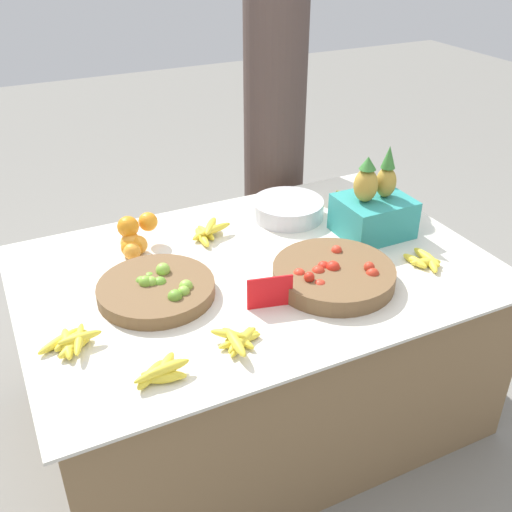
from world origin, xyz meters
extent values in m
plane|color=gray|center=(0.00, 0.00, 0.00)|extent=(12.00, 12.00, 0.00)
cube|color=olive|center=(0.00, 0.00, 0.35)|extent=(1.65, 1.13, 0.70)
cube|color=silver|center=(0.00, 0.00, 0.71)|extent=(1.72, 1.18, 0.01)
cylinder|color=brown|center=(-0.39, -0.02, 0.74)|extent=(0.40, 0.40, 0.05)
sphere|color=#89BC42|center=(-0.40, -0.01, 0.76)|extent=(0.04, 0.04, 0.04)
sphere|color=#6BA333|center=(-0.39, 0.05, 0.74)|extent=(0.04, 0.04, 0.04)
sphere|color=#89BC42|center=(-0.34, 0.04, 0.77)|extent=(0.05, 0.05, 0.05)
sphere|color=#6BA333|center=(-0.37, -0.01, 0.76)|extent=(0.05, 0.05, 0.05)
sphere|color=#6BA333|center=(-0.36, -0.12, 0.76)|extent=(0.05, 0.05, 0.05)
sphere|color=#7AB238|center=(-0.42, 0.00, 0.77)|extent=(0.05, 0.05, 0.05)
sphere|color=#7AB238|center=(-0.39, 0.00, 0.75)|extent=(0.05, 0.05, 0.05)
sphere|color=#7AB238|center=(-0.40, 0.01, 0.76)|extent=(0.04, 0.04, 0.04)
sphere|color=#89BC42|center=(-0.32, -0.11, 0.76)|extent=(0.04, 0.04, 0.04)
sphere|color=#89BC42|center=(-0.30, -0.08, 0.76)|extent=(0.05, 0.05, 0.05)
sphere|color=#6BA333|center=(-0.43, 0.03, 0.75)|extent=(0.04, 0.04, 0.04)
cylinder|color=brown|center=(0.20, -0.21, 0.74)|extent=(0.44, 0.44, 0.06)
sphere|color=red|center=(0.14, -0.20, 0.77)|extent=(0.05, 0.05, 0.05)
sphere|color=red|center=(0.08, -0.24, 0.79)|extent=(0.04, 0.04, 0.04)
sphere|color=red|center=(0.08, -0.19, 0.77)|extent=(0.04, 0.04, 0.04)
sphere|color=red|center=(0.17, -0.30, 0.74)|extent=(0.04, 0.04, 0.04)
sphere|color=red|center=(0.18, -0.18, 0.77)|extent=(0.05, 0.05, 0.05)
sphere|color=red|center=(0.33, -0.25, 0.75)|extent=(0.05, 0.05, 0.05)
sphere|color=red|center=(0.30, -0.30, 0.77)|extent=(0.05, 0.05, 0.05)
sphere|color=red|center=(0.10, -0.30, 0.75)|extent=(0.05, 0.05, 0.05)
sphere|color=red|center=(0.20, -0.21, 0.77)|extent=(0.05, 0.05, 0.05)
sphere|color=red|center=(0.28, -0.12, 0.78)|extent=(0.04, 0.04, 0.04)
sphere|color=red|center=(0.19, -0.20, 0.75)|extent=(0.04, 0.04, 0.04)
sphere|color=red|center=(0.31, -0.28, 0.79)|extent=(0.04, 0.04, 0.04)
sphere|color=red|center=(0.20, -0.20, 0.74)|extent=(0.05, 0.05, 0.05)
sphere|color=red|center=(0.11, -0.27, 0.76)|extent=(0.05, 0.05, 0.05)
sphere|color=orange|center=(-0.36, 0.29, 0.75)|extent=(0.07, 0.07, 0.07)
sphere|color=orange|center=(-0.39, 0.26, 0.75)|extent=(0.07, 0.07, 0.07)
sphere|color=orange|center=(-0.36, 0.30, 0.75)|extent=(0.07, 0.07, 0.07)
sphere|color=orange|center=(-0.38, 0.31, 0.75)|extent=(0.08, 0.08, 0.08)
sphere|color=orange|center=(-0.40, 0.29, 0.75)|extent=(0.07, 0.07, 0.07)
sphere|color=orange|center=(-0.38, 0.31, 0.75)|extent=(0.08, 0.08, 0.08)
sphere|color=orange|center=(-0.30, 0.36, 0.80)|extent=(0.08, 0.08, 0.08)
sphere|color=orange|center=(-0.38, 0.34, 0.81)|extent=(0.08, 0.08, 0.08)
cylinder|color=silver|center=(0.31, 0.32, 0.75)|extent=(0.31, 0.31, 0.08)
cube|color=red|center=(-0.07, -0.24, 0.77)|extent=(0.15, 0.04, 0.12)
cube|color=teal|center=(0.55, 0.04, 0.79)|extent=(0.28, 0.24, 0.16)
ellipsoid|color=#B28E38|center=(0.49, 0.04, 0.94)|extent=(0.10, 0.10, 0.13)
cone|color=#387A33|center=(0.49, 0.04, 1.03)|extent=(0.07, 0.07, 0.05)
ellipsoid|color=#B28E38|center=(0.59, 0.04, 0.93)|extent=(0.08, 0.08, 0.12)
cone|color=#387A33|center=(0.59, 0.04, 1.04)|extent=(0.06, 0.06, 0.09)
ellipsoid|color=yellow|center=(-0.24, -0.37, 0.73)|extent=(0.07, 0.14, 0.03)
ellipsoid|color=yellow|center=(-0.23, -0.37, 0.73)|extent=(0.11, 0.03, 0.03)
ellipsoid|color=yellow|center=(-0.24, -0.38, 0.73)|extent=(0.15, 0.03, 0.03)
ellipsoid|color=yellow|center=(-0.24, -0.39, 0.73)|extent=(0.13, 0.13, 0.03)
ellipsoid|color=yellow|center=(-0.24, -0.39, 0.73)|extent=(0.14, 0.11, 0.04)
ellipsoid|color=yellow|center=(-0.27, -0.36, 0.75)|extent=(0.10, 0.09, 0.03)
ellipsoid|color=yellow|center=(-0.27, -0.41, 0.75)|extent=(0.04, 0.15, 0.03)
ellipsoid|color=yellow|center=(-0.08, 0.31, 0.73)|extent=(0.04, 0.14, 0.03)
ellipsoid|color=yellow|center=(-0.11, 0.28, 0.73)|extent=(0.04, 0.16, 0.03)
ellipsoid|color=yellow|center=(-0.08, 0.31, 0.73)|extent=(0.15, 0.10, 0.03)
ellipsoid|color=yellow|center=(-0.05, 0.28, 0.75)|extent=(0.16, 0.06, 0.03)
ellipsoid|color=yellow|center=(-0.06, 0.30, 0.76)|extent=(0.11, 0.14, 0.03)
ellipsoid|color=yellow|center=(0.58, 0.29, 0.73)|extent=(0.15, 0.06, 0.03)
ellipsoid|color=yellow|center=(0.58, 0.31, 0.73)|extent=(0.04, 0.15, 0.03)
ellipsoid|color=yellow|center=(0.60, 0.34, 0.73)|extent=(0.14, 0.09, 0.03)
ellipsoid|color=yellow|center=(0.59, 0.30, 0.75)|extent=(0.07, 0.12, 0.03)
ellipsoid|color=yellow|center=(0.58, 0.31, 0.75)|extent=(0.06, 0.15, 0.03)
ellipsoid|color=yellow|center=(-0.70, -0.19, 0.73)|extent=(0.13, 0.10, 0.03)
ellipsoid|color=yellow|center=(-0.71, -0.16, 0.73)|extent=(0.12, 0.09, 0.03)
ellipsoid|color=yellow|center=(-0.74, -0.14, 0.73)|extent=(0.15, 0.10, 0.03)
ellipsoid|color=yellow|center=(-0.72, -0.17, 0.73)|extent=(0.05, 0.16, 0.03)
ellipsoid|color=yellow|center=(-0.68, -0.18, 0.75)|extent=(0.13, 0.03, 0.03)
ellipsoid|color=yellow|center=(-0.69, -0.19, 0.75)|extent=(0.07, 0.16, 0.03)
ellipsoid|color=yellow|center=(0.57, -0.27, 0.73)|extent=(0.12, 0.07, 0.03)
ellipsoid|color=yellow|center=(0.55, -0.24, 0.73)|extent=(0.05, 0.12, 0.03)
ellipsoid|color=yellow|center=(0.60, -0.24, 0.73)|extent=(0.04, 0.15, 0.03)
ellipsoid|color=yellow|center=(0.59, -0.28, 0.73)|extent=(0.09, 0.14, 0.03)
ellipsoid|color=yellow|center=(-0.53, -0.41, 0.73)|extent=(0.12, 0.11, 0.03)
ellipsoid|color=yellow|center=(-0.50, -0.43, 0.73)|extent=(0.13, 0.09, 0.03)
ellipsoid|color=yellow|center=(-0.48, -0.39, 0.73)|extent=(0.10, 0.11, 0.03)
ellipsoid|color=yellow|center=(-0.52, -0.44, 0.73)|extent=(0.12, 0.08, 0.03)
ellipsoid|color=yellow|center=(-0.49, -0.43, 0.75)|extent=(0.14, 0.04, 0.03)
ellipsoid|color=yellow|center=(-0.51, -0.43, 0.75)|extent=(0.16, 0.06, 0.03)
cylinder|color=#473833|center=(0.52, 0.85, 0.78)|extent=(0.31, 0.31, 1.55)
camera|label=1|loc=(-0.83, -1.71, 1.89)|focal=42.00mm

